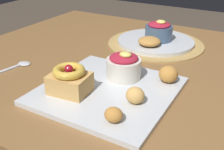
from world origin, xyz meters
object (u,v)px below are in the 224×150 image
(spoon, at_px, (16,66))
(berry_ramekin, at_px, (124,66))
(front_plate, at_px, (108,91))
(back_pastry, at_px, (149,41))
(fritter_middle, at_px, (168,74))
(fritter_front, at_px, (135,95))
(back_ramekin, at_px, (159,31))
(cake_slice, at_px, (70,80))
(fritter_back, at_px, (113,114))
(back_plate, at_px, (156,41))

(spoon, bearing_deg, berry_ramekin, -66.64)
(front_plate, bearing_deg, back_pastry, 94.59)
(front_plate, xyz_separation_m, fritter_middle, (0.11, 0.11, 0.03))
(berry_ramekin, xyz_separation_m, spoon, (-0.31, -0.08, -0.04))
(fritter_front, distance_m, back_ramekin, 0.42)
(cake_slice, relative_size, back_pastry, 1.31)
(front_plate, distance_m, berry_ramekin, 0.08)
(cake_slice, relative_size, fritter_front, 2.30)
(fritter_middle, height_order, back_ramekin, back_ramekin)
(berry_ramekin, relative_size, fritter_back, 2.38)
(fritter_front, distance_m, back_plate, 0.42)
(spoon, bearing_deg, back_ramekin, -26.91)
(cake_slice, bearing_deg, fritter_front, 12.05)
(fritter_back, bearing_deg, fritter_middle, 79.80)
(fritter_back, height_order, back_ramekin, back_ramekin)
(fritter_front, height_order, spoon, fritter_front)
(cake_slice, xyz_separation_m, fritter_back, (0.14, -0.05, -0.02))
(berry_ramekin, xyz_separation_m, back_plate, (-0.03, 0.31, -0.03))
(cake_slice, height_order, fritter_front, cake_slice)
(front_plate, bearing_deg, fritter_front, -16.72)
(front_plate, xyz_separation_m, cake_slice, (-0.07, -0.06, 0.04))
(front_plate, relative_size, back_ramekin, 3.25)
(front_plate, distance_m, spoon, 0.31)
(cake_slice, relative_size, back_ramekin, 1.02)
(back_ramekin, bearing_deg, fritter_middle, -64.25)
(fritter_middle, bearing_deg, spoon, -165.23)
(fritter_front, bearing_deg, fritter_back, -96.23)
(cake_slice, bearing_deg, back_pastry, 83.29)
(fritter_middle, xyz_separation_m, back_ramekin, (-0.13, 0.28, 0.02))
(cake_slice, xyz_separation_m, back_ramekin, (0.05, 0.44, 0.01))
(front_plate, distance_m, back_plate, 0.38)
(fritter_middle, distance_m, fritter_back, 0.22)
(fritter_back, xyz_separation_m, spoon, (-0.38, 0.10, -0.02))
(back_plate, height_order, back_ramekin, back_ramekin)
(back_ramekin, bearing_deg, cake_slice, -96.32)
(berry_ramekin, xyz_separation_m, back_ramekin, (-0.03, 0.31, 0.00))
(front_plate, height_order, back_ramekin, back_ramekin)
(berry_ramekin, bearing_deg, fritter_back, -68.70)
(front_plate, relative_size, cake_slice, 3.17)
(front_plate, bearing_deg, fritter_back, -55.27)
(front_plate, height_order, back_plate, back_plate)
(front_plate, relative_size, back_pastry, 4.14)
(fritter_back, bearing_deg, back_ramekin, 100.97)
(fritter_front, distance_m, back_pastry, 0.36)
(berry_ramekin, bearing_deg, fritter_middle, 17.75)
(berry_ramekin, relative_size, fritter_middle, 1.87)
(fritter_front, bearing_deg, front_plate, 163.28)
(cake_slice, distance_m, fritter_front, 0.16)
(front_plate, height_order, cake_slice, cake_slice)
(fritter_front, bearing_deg, cake_slice, -167.95)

